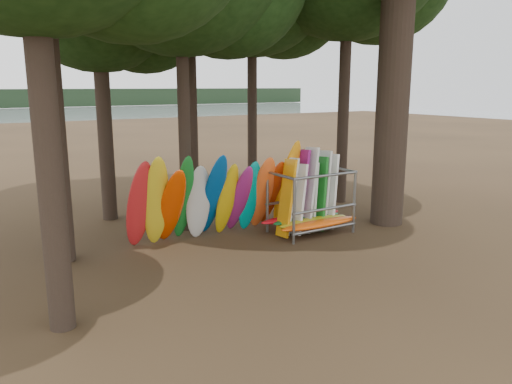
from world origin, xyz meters
TOP-DOWN VIEW (x-y plane):
  - ground at (0.00, 0.00)m, footprint 120.00×120.00m
  - lake at (0.00, 60.00)m, footprint 160.00×160.00m
  - kayak_row at (-1.23, 1.78)m, footprint 5.88×2.10m
  - storage_rack at (1.65, 0.73)m, footprint 3.22×1.56m

SIDE VIEW (x-z plane):
  - ground at x=0.00m, z-range 0.00..0.00m
  - lake at x=0.00m, z-range 0.00..0.00m
  - storage_rack at x=1.65m, z-range -0.44..2.39m
  - kayak_row at x=-1.23m, z-range -0.28..2.90m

